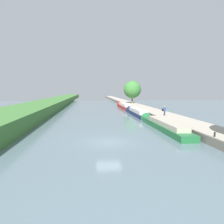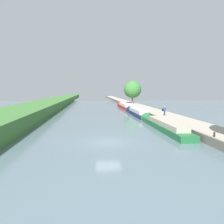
{
  "view_description": "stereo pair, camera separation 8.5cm",
  "coord_description": "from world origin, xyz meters",
  "px_view_note": "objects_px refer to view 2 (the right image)",
  "views": [
    {
      "loc": [
        -1.86,
        -20.36,
        5.18
      ],
      "look_at": [
        2.35,
        18.88,
        1.0
      ],
      "focal_mm": 33.49,
      "sensor_mm": 36.0,
      "label": 1
    },
    {
      "loc": [
        -1.77,
        -20.37,
        5.18
      ],
      "look_at": [
        2.35,
        18.88,
        1.0
      ],
      "focal_mm": 33.49,
      "sensor_mm": 36.0,
      "label": 2
    }
  ],
  "objects_px": {
    "mooring_bollard_near": "(214,134)",
    "park_bench": "(164,109)",
    "mooring_bollard_far": "(126,103)",
    "narrowboat_green": "(162,124)",
    "narrowboat_red": "(124,106)",
    "narrowboat_navy": "(136,112)",
    "person_walking": "(165,110)"
  },
  "relations": [
    {
      "from": "narrowboat_red",
      "to": "person_walking",
      "type": "relative_size",
      "value": 10.03
    },
    {
      "from": "narrowboat_navy",
      "to": "mooring_bollard_far",
      "type": "distance_m",
      "value": 23.91
    },
    {
      "from": "narrowboat_navy",
      "to": "narrowboat_red",
      "type": "xyz_separation_m",
      "value": [
        0.09,
        16.06,
        0.03
      ]
    },
    {
      "from": "mooring_bollard_far",
      "to": "narrowboat_green",
      "type": "bearing_deg",
      "value": -92.81
    },
    {
      "from": "narrowboat_navy",
      "to": "narrowboat_green",
      "type": "bearing_deg",
      "value": -90.02
    },
    {
      "from": "narrowboat_green",
      "to": "person_walking",
      "type": "xyz_separation_m",
      "value": [
        3.1,
        7.49,
        1.14
      ]
    },
    {
      "from": "narrowboat_red",
      "to": "person_walking",
      "type": "distance_m",
      "value": 24.5
    },
    {
      "from": "narrowboat_red",
      "to": "narrowboat_navy",
      "type": "bearing_deg",
      "value": -90.31
    },
    {
      "from": "narrowboat_navy",
      "to": "narrowboat_red",
      "type": "relative_size",
      "value": 0.91
    },
    {
      "from": "narrowboat_navy",
      "to": "park_bench",
      "type": "relative_size",
      "value": 10.06
    },
    {
      "from": "person_walking",
      "to": "park_bench",
      "type": "bearing_deg",
      "value": 71.22
    },
    {
      "from": "mooring_bollard_far",
      "to": "park_bench",
      "type": "distance_m",
      "value": 24.96
    },
    {
      "from": "narrowboat_navy",
      "to": "narrowboat_red",
      "type": "bearing_deg",
      "value": 89.69
    },
    {
      "from": "narrowboat_navy",
      "to": "mooring_bollard_far",
      "type": "bearing_deg",
      "value": 85.36
    },
    {
      "from": "person_walking",
      "to": "park_bench",
      "type": "relative_size",
      "value": 1.11
    },
    {
      "from": "narrowboat_red",
      "to": "park_bench",
      "type": "distance_m",
      "value": 17.81
    },
    {
      "from": "person_walking",
      "to": "mooring_bollard_near",
      "type": "bearing_deg",
      "value": -94.06
    },
    {
      "from": "narrowboat_green",
      "to": "mooring_bollard_far",
      "type": "distance_m",
      "value": 39.59
    },
    {
      "from": "mooring_bollard_near",
      "to": "park_bench",
      "type": "distance_m",
      "value": 24.04
    },
    {
      "from": "mooring_bollard_far",
      "to": "narrowboat_navy",
      "type": "bearing_deg",
      "value": -94.64
    },
    {
      "from": "narrowboat_red",
      "to": "mooring_bollard_near",
      "type": "distance_m",
      "value": 40.73
    },
    {
      "from": "mooring_bollard_far",
      "to": "park_bench",
      "type": "xyz_separation_m",
      "value": [
        3.67,
        -24.69,
        0.12
      ]
    },
    {
      "from": "person_walking",
      "to": "mooring_bollard_far",
      "type": "height_order",
      "value": "person_walking"
    },
    {
      "from": "narrowboat_green",
      "to": "narrowboat_red",
      "type": "height_order",
      "value": "narrowboat_red"
    },
    {
      "from": "narrowboat_red",
      "to": "mooring_bollard_far",
      "type": "relative_size",
      "value": 37.02
    },
    {
      "from": "narrowboat_red",
      "to": "mooring_bollard_near",
      "type": "height_order",
      "value": "narrowboat_red"
    },
    {
      "from": "narrowboat_red",
      "to": "mooring_bollard_near",
      "type": "bearing_deg",
      "value": -87.4
    },
    {
      "from": "narrowboat_red",
      "to": "mooring_bollard_far",
      "type": "distance_m",
      "value": 7.99
    },
    {
      "from": "narrowboat_green",
      "to": "narrowboat_navy",
      "type": "xyz_separation_m",
      "value": [
        0.01,
        15.71,
        0.04
      ]
    },
    {
      "from": "mooring_bollard_near",
      "to": "mooring_bollard_far",
      "type": "xyz_separation_m",
      "value": [
        0.0,
        48.45,
        0.0
      ]
    },
    {
      "from": "person_walking",
      "to": "narrowboat_green",
      "type": "bearing_deg",
      "value": -112.51
    },
    {
      "from": "park_bench",
      "to": "person_walking",
      "type": "bearing_deg",
      "value": -108.78
    }
  ]
}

